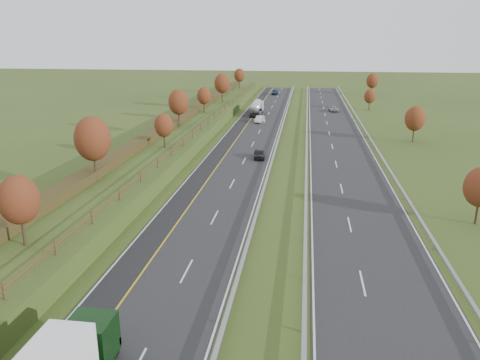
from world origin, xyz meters
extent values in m
plane|color=#34491A|center=(8.00, 55.00, 0.00)|extent=(400.00, 400.00, 0.00)
cube|color=#232326|center=(0.00, 60.00, 0.02)|extent=(10.50, 200.00, 0.04)
cube|color=#232326|center=(16.50, 60.00, 0.02)|extent=(10.50, 200.00, 0.04)
cube|color=black|center=(-3.75, 60.00, 0.02)|extent=(3.00, 200.00, 0.04)
cube|color=silver|center=(-5.05, 60.00, 0.05)|extent=(0.15, 200.00, 0.01)
cube|color=gold|center=(-2.25, 60.00, 0.05)|extent=(0.15, 200.00, 0.01)
cube|color=silver|center=(5.05, 60.00, 0.05)|extent=(0.15, 200.00, 0.01)
cube|color=silver|center=(11.45, 60.00, 0.05)|extent=(0.15, 200.00, 0.01)
cube|color=silver|center=(21.55, 60.00, 0.05)|extent=(0.15, 200.00, 0.01)
cube|color=silver|center=(1.25, 11.00, 0.05)|extent=(0.15, 4.00, 0.01)
cube|color=silver|center=(15.25, 11.00, 0.05)|extent=(0.15, 4.00, 0.01)
cube|color=silver|center=(1.25, 23.00, 0.05)|extent=(0.15, 4.00, 0.01)
cube|color=silver|center=(15.25, 23.00, 0.05)|extent=(0.15, 4.00, 0.01)
cube|color=silver|center=(1.25, 35.00, 0.05)|extent=(0.15, 4.00, 0.01)
cube|color=silver|center=(15.25, 35.00, 0.05)|extent=(0.15, 4.00, 0.01)
cube|color=silver|center=(1.25, 47.00, 0.05)|extent=(0.15, 4.00, 0.01)
cube|color=silver|center=(15.25, 47.00, 0.05)|extent=(0.15, 4.00, 0.01)
cube|color=silver|center=(1.25, 59.00, 0.05)|extent=(0.15, 4.00, 0.01)
cube|color=silver|center=(15.25, 59.00, 0.05)|extent=(0.15, 4.00, 0.01)
cube|color=silver|center=(1.25, 71.00, 0.05)|extent=(0.15, 4.00, 0.01)
cube|color=silver|center=(15.25, 71.00, 0.05)|extent=(0.15, 4.00, 0.01)
cube|color=silver|center=(1.25, 83.00, 0.05)|extent=(0.15, 4.00, 0.01)
cube|color=silver|center=(15.25, 83.00, 0.05)|extent=(0.15, 4.00, 0.01)
cube|color=silver|center=(1.25, 95.00, 0.05)|extent=(0.15, 4.00, 0.01)
cube|color=silver|center=(15.25, 95.00, 0.05)|extent=(0.15, 4.00, 0.01)
cube|color=silver|center=(1.25, 107.00, 0.05)|extent=(0.15, 4.00, 0.01)
cube|color=silver|center=(15.25, 107.00, 0.05)|extent=(0.15, 4.00, 0.01)
cube|color=silver|center=(1.25, 119.00, 0.05)|extent=(0.15, 4.00, 0.01)
cube|color=silver|center=(15.25, 119.00, 0.05)|extent=(0.15, 4.00, 0.01)
cube|color=silver|center=(1.25, 131.00, 0.05)|extent=(0.15, 4.00, 0.01)
cube|color=silver|center=(15.25, 131.00, 0.05)|extent=(0.15, 4.00, 0.01)
cube|color=silver|center=(1.25, 143.00, 0.05)|extent=(0.15, 4.00, 0.01)
cube|color=silver|center=(15.25, 143.00, 0.05)|extent=(0.15, 4.00, 0.01)
cube|color=silver|center=(1.25, 155.00, 0.05)|extent=(0.15, 4.00, 0.01)
cube|color=silver|center=(15.25, 155.00, 0.05)|extent=(0.15, 4.00, 0.01)
cube|color=#34491A|center=(-13.00, 60.00, 1.00)|extent=(12.00, 200.00, 2.00)
cube|color=#373416|center=(-15.00, 60.00, 2.55)|extent=(2.20, 180.00, 1.10)
cube|color=#422B19|center=(-8.50, 60.00, 2.55)|extent=(0.08, 184.00, 0.10)
cube|color=#422B19|center=(-8.50, 60.00, 2.95)|extent=(0.08, 184.00, 0.10)
cube|color=#422B19|center=(-8.50, 2.00, 2.60)|extent=(0.12, 0.12, 1.20)
cube|color=#422B19|center=(-8.50, 8.50, 2.60)|extent=(0.12, 0.12, 1.20)
cube|color=#422B19|center=(-8.50, 15.00, 2.60)|extent=(0.12, 0.12, 1.20)
cube|color=#422B19|center=(-8.50, 21.50, 2.60)|extent=(0.12, 0.12, 1.20)
cube|color=#422B19|center=(-8.50, 28.00, 2.60)|extent=(0.12, 0.12, 1.20)
cube|color=#422B19|center=(-8.50, 34.50, 2.60)|extent=(0.12, 0.12, 1.20)
cube|color=#422B19|center=(-8.50, 41.00, 2.60)|extent=(0.12, 0.12, 1.20)
cube|color=#422B19|center=(-8.50, 47.50, 2.60)|extent=(0.12, 0.12, 1.20)
cube|color=#422B19|center=(-8.50, 54.00, 2.60)|extent=(0.12, 0.12, 1.20)
cube|color=#422B19|center=(-8.50, 60.50, 2.60)|extent=(0.12, 0.12, 1.20)
cube|color=#422B19|center=(-8.50, 67.00, 2.60)|extent=(0.12, 0.12, 1.20)
cube|color=#422B19|center=(-8.50, 73.50, 2.60)|extent=(0.12, 0.12, 1.20)
cube|color=#422B19|center=(-8.50, 80.00, 2.60)|extent=(0.12, 0.12, 1.20)
cube|color=#422B19|center=(-8.50, 86.50, 2.60)|extent=(0.12, 0.12, 1.20)
cube|color=#422B19|center=(-8.50, 93.00, 2.60)|extent=(0.12, 0.12, 1.20)
cube|color=#422B19|center=(-8.50, 99.50, 2.60)|extent=(0.12, 0.12, 1.20)
cube|color=#422B19|center=(-8.50, 106.00, 2.60)|extent=(0.12, 0.12, 1.20)
cube|color=#422B19|center=(-8.50, 112.50, 2.60)|extent=(0.12, 0.12, 1.20)
cube|color=#422B19|center=(-8.50, 119.00, 2.60)|extent=(0.12, 0.12, 1.20)
cube|color=#422B19|center=(-8.50, 125.50, 2.60)|extent=(0.12, 0.12, 1.20)
cube|color=#422B19|center=(-8.50, 132.00, 2.60)|extent=(0.12, 0.12, 1.20)
cube|color=#422B19|center=(-8.50, 138.50, 2.60)|extent=(0.12, 0.12, 1.20)
cube|color=#422B19|center=(-8.50, 145.00, 2.60)|extent=(0.12, 0.12, 1.20)
cube|color=#422B19|center=(-8.50, 151.50, 2.60)|extent=(0.12, 0.12, 1.20)
cube|color=gray|center=(5.70, 60.00, 0.62)|extent=(0.32, 200.00, 0.18)
cube|color=gray|center=(5.70, 4.00, 0.28)|extent=(0.10, 0.14, 0.56)
cube|color=gray|center=(5.70, 11.00, 0.28)|extent=(0.10, 0.14, 0.56)
cube|color=gray|center=(5.70, 18.00, 0.28)|extent=(0.10, 0.14, 0.56)
cube|color=gray|center=(5.70, 25.00, 0.28)|extent=(0.10, 0.14, 0.56)
cube|color=gray|center=(5.70, 32.00, 0.28)|extent=(0.10, 0.14, 0.56)
cube|color=gray|center=(5.70, 39.00, 0.28)|extent=(0.10, 0.14, 0.56)
cube|color=gray|center=(5.70, 46.00, 0.28)|extent=(0.10, 0.14, 0.56)
cube|color=gray|center=(5.70, 53.00, 0.28)|extent=(0.10, 0.14, 0.56)
cube|color=gray|center=(5.70, 60.00, 0.28)|extent=(0.10, 0.14, 0.56)
cube|color=gray|center=(5.70, 67.00, 0.28)|extent=(0.10, 0.14, 0.56)
cube|color=gray|center=(5.70, 74.00, 0.28)|extent=(0.10, 0.14, 0.56)
cube|color=gray|center=(5.70, 81.00, 0.28)|extent=(0.10, 0.14, 0.56)
cube|color=gray|center=(5.70, 88.00, 0.28)|extent=(0.10, 0.14, 0.56)
cube|color=gray|center=(5.70, 95.00, 0.28)|extent=(0.10, 0.14, 0.56)
cube|color=gray|center=(5.70, 102.00, 0.28)|extent=(0.10, 0.14, 0.56)
cube|color=gray|center=(5.70, 109.00, 0.28)|extent=(0.10, 0.14, 0.56)
cube|color=gray|center=(5.70, 116.00, 0.28)|extent=(0.10, 0.14, 0.56)
cube|color=gray|center=(5.70, 123.00, 0.28)|extent=(0.10, 0.14, 0.56)
cube|color=gray|center=(5.70, 130.00, 0.28)|extent=(0.10, 0.14, 0.56)
cube|color=gray|center=(5.70, 137.00, 0.28)|extent=(0.10, 0.14, 0.56)
cube|color=gray|center=(5.70, 144.00, 0.28)|extent=(0.10, 0.14, 0.56)
cube|color=gray|center=(5.70, 151.00, 0.28)|extent=(0.10, 0.14, 0.56)
cube|color=gray|center=(5.70, 158.00, 0.28)|extent=(0.10, 0.14, 0.56)
cube|color=gray|center=(10.80, 60.00, 0.62)|extent=(0.32, 200.00, 0.18)
cube|color=gray|center=(10.80, 4.00, 0.28)|extent=(0.10, 0.14, 0.56)
cube|color=gray|center=(10.80, 11.00, 0.28)|extent=(0.10, 0.14, 0.56)
cube|color=gray|center=(10.80, 18.00, 0.28)|extent=(0.10, 0.14, 0.56)
cube|color=gray|center=(10.80, 25.00, 0.28)|extent=(0.10, 0.14, 0.56)
cube|color=gray|center=(10.80, 32.00, 0.28)|extent=(0.10, 0.14, 0.56)
cube|color=gray|center=(10.80, 39.00, 0.28)|extent=(0.10, 0.14, 0.56)
cube|color=gray|center=(10.80, 46.00, 0.28)|extent=(0.10, 0.14, 0.56)
cube|color=gray|center=(10.80, 53.00, 0.28)|extent=(0.10, 0.14, 0.56)
cube|color=gray|center=(10.80, 60.00, 0.28)|extent=(0.10, 0.14, 0.56)
cube|color=gray|center=(10.80, 67.00, 0.28)|extent=(0.10, 0.14, 0.56)
cube|color=gray|center=(10.80, 74.00, 0.28)|extent=(0.10, 0.14, 0.56)
cube|color=gray|center=(10.80, 81.00, 0.28)|extent=(0.10, 0.14, 0.56)
cube|color=gray|center=(10.80, 88.00, 0.28)|extent=(0.10, 0.14, 0.56)
cube|color=gray|center=(10.80, 95.00, 0.28)|extent=(0.10, 0.14, 0.56)
cube|color=gray|center=(10.80, 102.00, 0.28)|extent=(0.10, 0.14, 0.56)
cube|color=gray|center=(10.80, 109.00, 0.28)|extent=(0.10, 0.14, 0.56)
cube|color=gray|center=(10.80, 116.00, 0.28)|extent=(0.10, 0.14, 0.56)
cube|color=gray|center=(10.80, 123.00, 0.28)|extent=(0.10, 0.14, 0.56)
cube|color=gray|center=(10.80, 130.00, 0.28)|extent=(0.10, 0.14, 0.56)
cube|color=gray|center=(10.80, 137.00, 0.28)|extent=(0.10, 0.14, 0.56)
cube|color=gray|center=(10.80, 144.00, 0.28)|extent=(0.10, 0.14, 0.56)
cube|color=gray|center=(10.80, 151.00, 0.28)|extent=(0.10, 0.14, 0.56)
cube|color=gray|center=(10.80, 158.00, 0.28)|extent=(0.10, 0.14, 0.56)
cube|color=gray|center=(22.30, 60.00, 0.62)|extent=(0.32, 200.00, 0.18)
cube|color=gray|center=(22.30, 18.00, 0.28)|extent=(0.10, 0.14, 0.56)
cube|color=gray|center=(22.30, 32.00, 0.28)|extent=(0.10, 0.14, 0.56)
cube|color=gray|center=(22.30, 46.00, 0.28)|extent=(0.10, 0.14, 0.56)
cube|color=gray|center=(22.30, 60.00, 0.28)|extent=(0.10, 0.14, 0.56)
cube|color=gray|center=(22.30, 74.00, 0.28)|extent=(0.10, 0.14, 0.56)
cube|color=gray|center=(22.30, 88.00, 0.28)|extent=(0.10, 0.14, 0.56)
cube|color=gray|center=(22.30, 102.00, 0.28)|extent=(0.10, 0.14, 0.56)
cube|color=gray|center=(22.30, 116.00, 0.28)|extent=(0.10, 0.14, 0.56)
cube|color=gray|center=(22.30, 130.00, 0.28)|extent=(0.10, 0.14, 0.56)
cube|color=gray|center=(22.30, 144.00, 0.28)|extent=(0.10, 0.14, 0.56)
cube|color=gray|center=(22.30, 158.00, 0.28)|extent=(0.10, 0.14, 0.56)
cylinder|color=#2D2116|center=(-12.00, 10.00, 3.21)|extent=(0.24, 0.24, 2.43)
ellipsoid|color=#582413|center=(-12.00, 10.00, 5.89)|extent=(3.24, 3.24, 4.05)
cylinder|color=#2D2116|center=(-14.00, 28.00, 3.58)|extent=(0.24, 0.24, 3.15)
ellipsoid|color=#582413|center=(-14.00, 28.00, 7.04)|extent=(4.20, 4.20, 5.25)
cylinder|color=#2D2116|center=(-11.00, 46.00, 3.08)|extent=(0.24, 0.24, 2.16)
ellipsoid|color=#582413|center=(-11.00, 46.00, 5.46)|extent=(2.88, 2.88, 3.60)
cylinder|color=#2D2116|center=(-13.50, 64.00, 3.44)|extent=(0.24, 0.24, 2.88)
ellipsoid|color=#582413|center=(-13.50, 64.00, 6.61)|extent=(3.84, 3.84, 4.80)
cylinder|color=#2D2116|center=(-12.50, 82.00, 3.17)|extent=(0.24, 0.24, 2.34)
ellipsoid|color=#582413|center=(-12.50, 82.00, 5.74)|extent=(3.12, 3.12, 3.90)
cylinder|color=#2D2116|center=(-11.50, 100.00, 3.53)|extent=(0.24, 0.24, 3.06)
ellipsoid|color=#582413|center=(-11.50, 100.00, 6.90)|extent=(4.08, 4.08, 5.10)
cylinder|color=#2D2116|center=(-14.00, 118.00, 3.12)|extent=(0.24, 0.24, 2.25)
ellipsoid|color=#582413|center=(-14.00, 118.00, 5.60)|extent=(3.00, 3.00, 3.75)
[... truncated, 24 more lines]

